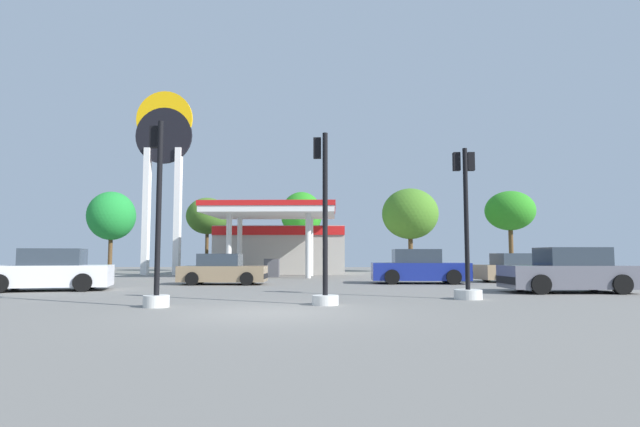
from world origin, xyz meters
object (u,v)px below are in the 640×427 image
Objects in this scene: car_4 at (419,268)px; tree_1 at (207,216)px; tree_4 at (510,211)px; traffic_signal_1 at (324,249)px; car_3 at (223,271)px; car_1 at (517,269)px; tree_2 at (301,215)px; station_pole_sign at (163,157)px; traffic_signal_2 at (157,245)px; traffic_signal_0 at (467,250)px; tree_0 at (111,216)px; car_2 at (568,272)px; tree_3 at (410,214)px; car_0 at (49,272)px.

tree_1 is (-14.53, 17.79, 3.83)m from car_4.
traffic_signal_1 is at bearing -118.08° from tree_4.
traffic_signal_1 reaches higher than car_3.
car_1 is at bearing -108.20° from tree_4.
tree_1 is at bearing 173.36° from tree_2.
car_1 is at bearing -21.80° from station_pole_sign.
car_3 is at bearing 92.70° from traffic_signal_2.
tree_4 reaches higher than car_1.
tree_4 is (18.93, 17.19, 4.16)m from car_3.
car_3 is 0.85× the size of traffic_signal_0.
car_3 is 11.77m from traffic_signal_0.
station_pole_sign reaches higher than tree_1.
tree_1 is at bearing 106.22° from car_3.
tree_0 reaches higher than tree_1.
car_1 is at bearing -52.83° from tree_2.
car_4 is at bearing -121.48° from tree_4.
tree_0 is at bearing 177.97° from tree_1.
tree_4 is at bearing -3.41° from tree_0.
traffic_signal_2 reaches higher than traffic_signal_1.
tree_2 reaches higher than car_2.
tree_3 is at bearing -2.53° from tree_2.
tree_4 is (9.88, 16.13, 4.06)m from car_4.
traffic_signal_1 reaches higher than car_0.
tree_3 is (6.36, 26.86, 3.11)m from traffic_signal_1.
traffic_signal_2 is at bearing -94.00° from tree_2.
traffic_signal_2 reaches higher than car_2.
car_3 is at bearing -97.71° from tree_2.
station_pole_sign is 8.81m from tree_1.
car_0 is 7.00m from car_3.
tree_1 is 7.96m from tree_2.
station_pole_sign reaches higher than tree_4.
tree_3 is (2.09, 16.48, 3.88)m from car_4.
car_3 is 0.59× the size of tree_3.
tree_4 reaches higher than car_4.
car_3 is 23.87m from tree_0.
traffic_signal_0 reaches higher than car_1.
car_3 is at bearing -73.78° from tree_1.
tree_3 is at bearing -3.68° from tree_0.
tree_0 is at bearing 176.32° from tree_3.
traffic_signal_0 is at bearing -94.69° from tree_3.
tree_0 reaches higher than traffic_signal_2.
traffic_signal_2 is at bearing -163.37° from traffic_signal_0.
car_4 is 0.97× the size of traffic_signal_1.
car_2 is at bearing -64.06° from tree_2.
tree_2 is 16.52m from tree_4.
tree_0 is 32.69m from tree_4.
tree_0 reaches higher than car_3.
car_0 is 1.13× the size of car_1.
tree_1 is at bearing 140.19° from car_1.
tree_4 reaches higher than tree_1.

